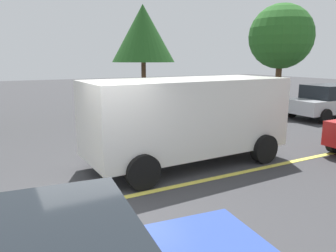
# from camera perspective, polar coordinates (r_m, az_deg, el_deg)

# --- Properties ---
(ground_plane) EXTENTS (80.00, 80.00, 0.00)m
(ground_plane) POSITION_cam_1_polar(r_m,az_deg,el_deg) (6.52, -10.89, -12.91)
(ground_plane) COLOR #38383A
(lane_marking_centre) EXTENTS (28.00, 0.16, 0.01)m
(lane_marking_centre) POSITION_cam_1_polar(r_m,az_deg,el_deg) (7.86, 10.62, -8.48)
(lane_marking_centre) COLOR #E0D14C
(white_van) EXTENTS (5.25, 2.38, 2.20)m
(white_van) POSITION_cam_1_polar(r_m,az_deg,el_deg) (8.33, 3.25, 1.83)
(white_van) COLOR silver
(white_van) RESTS_ON ground_plane
(car_silver_approaching) EXTENTS (4.65, 2.13, 1.54)m
(car_silver_approaching) POSITION_cam_1_polar(r_m,az_deg,el_deg) (16.87, 26.70, 3.94)
(car_silver_approaching) COLOR #B7BABF
(car_silver_approaching) RESTS_ON ground_plane
(tree_centre_verge) EXTENTS (3.31, 3.31, 5.49)m
(tree_centre_verge) POSITION_cam_1_polar(r_m,az_deg,el_deg) (18.34, 19.23, 14.55)
(tree_centre_verge) COLOR #513823
(tree_centre_verge) RESTS_ON ground_plane
(tree_right_verge) EXTENTS (2.92, 2.92, 5.14)m
(tree_right_verge) POSITION_cam_1_polar(r_m,az_deg,el_deg) (15.54, -4.40, 15.84)
(tree_right_verge) COLOR #513823
(tree_right_verge) RESTS_ON ground_plane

